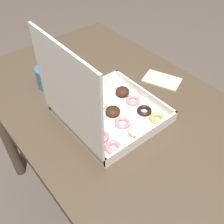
{
  "coord_description": "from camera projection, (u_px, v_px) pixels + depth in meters",
  "views": [
    {
      "loc": [
        -0.47,
        0.46,
        1.39
      ],
      "look_at": [
        0.03,
        0.05,
        0.77
      ],
      "focal_mm": 42.0,
      "sensor_mm": 36.0,
      "label": 1
    }
  ],
  "objects": [
    {
      "name": "coffee_mug",
      "position": [
        49.0,
        76.0,
        1.0
      ],
      "size": [
        0.09,
        0.09,
        0.08
      ],
      "color": "teal",
      "rests_on": "dining_table"
    },
    {
      "name": "ground_plane",
      "position": [
        122.0,
        213.0,
        1.43
      ],
      "size": [
        8.0,
        8.0,
        0.0
      ],
      "primitive_type": "plane",
      "color": "#564C44"
    },
    {
      "name": "dining_table",
      "position": [
        127.0,
        134.0,
        0.99
      ],
      "size": [
        1.29,
        0.72,
        0.75
      ],
      "color": "#4C3D2D",
      "rests_on": "ground_plane"
    },
    {
      "name": "paper_napkin",
      "position": [
        162.0,
        80.0,
        1.05
      ],
      "size": [
        0.16,
        0.14,
        0.01
      ],
      "color": "beige",
      "rests_on": "dining_table"
    },
    {
      "name": "donut_box",
      "position": [
        100.0,
        107.0,
        0.84
      ],
      "size": [
        0.31,
        0.31,
        0.33
      ],
      "color": "white",
      "rests_on": "dining_table"
    }
  ]
}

